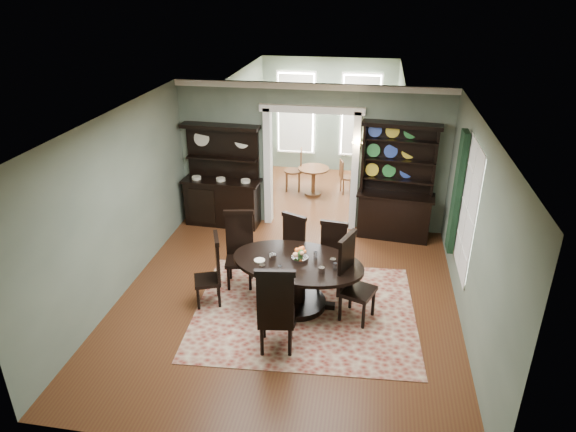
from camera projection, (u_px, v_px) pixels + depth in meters
name	position (u px, v px, depth m)	size (l,w,h in m)	color
room	(286.00, 214.00, 7.78)	(5.51, 6.01, 3.01)	#562F16
parlor	(324.00, 125.00, 12.70)	(3.51, 3.50, 3.01)	#562F16
doorway_trim	(311.00, 152.00, 10.40)	(2.08, 0.25, 2.57)	white
right_window	(463.00, 202.00, 8.15)	(0.15, 1.47, 2.12)	white
wall_sconce	(359.00, 144.00, 10.00)	(0.27, 0.21, 0.21)	gold
rug	(305.00, 310.00, 8.19)	(3.46, 2.87, 0.01)	maroon
dining_table	(297.00, 275.00, 8.08)	(2.29, 2.25, 0.83)	black
centerpiece	(300.00, 256.00, 7.99)	(1.32, 0.85, 0.22)	silver
chair_far_left	(240.00, 246.00, 8.71)	(0.56, 0.54, 1.32)	black
chair_far_mid	(291.00, 247.00, 8.78)	(0.58, 0.57, 1.22)	black
chair_far_right	(332.00, 255.00, 8.55)	(0.49, 0.47, 1.21)	black
chair_end_left	(213.00, 269.00, 8.15)	(0.55, 0.57, 1.20)	black
chair_end_right	(351.00, 276.00, 7.77)	(0.64, 0.66, 1.40)	black
chair_near	(276.00, 309.00, 6.98)	(0.58, 0.56, 1.41)	black
sideboard	(223.00, 190.00, 10.82)	(1.65, 0.64, 2.15)	black
welsh_dresser	(396.00, 197.00, 10.23)	(1.56, 0.70, 2.35)	black
parlor_table	(313.00, 177.00, 12.37)	(0.75, 0.75, 0.69)	brown
parlor_chair_left	(296.00, 169.00, 12.61)	(0.46, 0.44, 1.05)	brown
parlor_chair_right	(345.00, 176.00, 12.47)	(0.39, 0.38, 0.85)	brown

